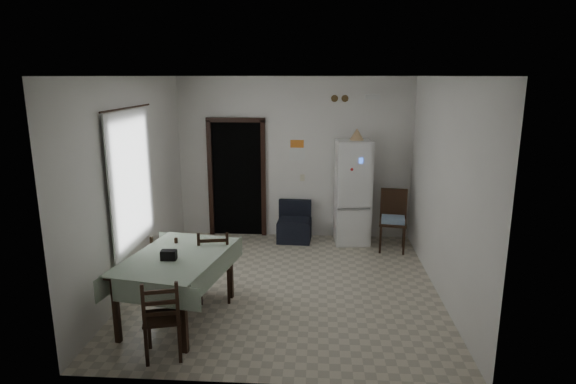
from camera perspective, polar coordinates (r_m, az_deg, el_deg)
The scene contains 25 objects.
ground at distance 6.96m, azimuth -0.27°, elevation -11.03°, with size 4.50×4.50×0.00m, color #C1B69D.
ceiling at distance 6.33m, azimuth -0.30°, elevation 13.58°, with size 4.20×4.50×0.02m, color white, non-canonical shape.
wall_back at distance 8.70m, azimuth 0.75°, elevation 3.99°, with size 4.20×0.02×2.90m, color white, non-canonical shape.
wall_front at distance 4.34m, azimuth -2.37°, elevation -5.97°, with size 4.20×0.02×2.90m, color white, non-canonical shape.
wall_left at distance 6.96m, azimuth -17.80°, elevation 0.90°, with size 0.02×4.50×2.90m, color white, non-canonical shape.
wall_right at distance 6.69m, azimuth 17.97°, elevation 0.38°, with size 0.02×4.50×2.90m, color white, non-canonical shape.
doorway at distance 9.08m, azimuth -5.82°, elevation 1.83°, with size 1.06×0.52×2.22m.
window_recess at distance 6.78m, azimuth -18.86°, elevation 1.35°, with size 0.10×1.20×1.60m, color silver.
curtain at distance 6.74m, azimuth -18.00°, elevation 1.35°, with size 0.02×1.45×1.85m, color silver.
curtain_rod at distance 6.61m, azimuth -18.53°, elevation 9.42°, with size 0.02×0.02×1.60m, color black.
calendar at distance 8.66m, azimuth 1.08°, elevation 5.08°, with size 0.28×0.02×0.40m, color white.
calendar_image at distance 8.64m, azimuth 1.08°, elevation 5.73°, with size 0.24×0.01×0.14m, color orange.
light_switch at distance 8.75m, azimuth 1.72°, elevation 1.70°, with size 0.08×0.02×0.12m, color beige.
vent_left at distance 8.56m, azimuth 5.54°, elevation 10.98°, with size 0.12×0.12×0.03m, color brown.
vent_right at distance 8.57m, azimuth 6.76°, elevation 10.95°, with size 0.12×0.12×0.03m, color brown.
emergency_light at distance 8.58m, azimuth 9.97°, elevation 11.05°, with size 0.25×0.07×0.09m, color white.
fridge at distance 8.50m, azimuth 7.67°, elevation -0.03°, with size 0.59×0.59×1.83m, color white, non-canonical shape.
tan_cone at distance 8.35m, azimuth 8.17°, elevation 6.80°, with size 0.25×0.25×0.20m, color tan.
navy_seat at distance 8.64m, azimuth 0.76°, elevation -3.55°, with size 0.59×0.57×0.71m, color black, non-canonical shape.
corner_chair at distance 8.32m, azimuth 12.33°, elevation -3.39°, with size 0.45×0.45×1.03m, color black, non-canonical shape.
dining_table at distance 6.10m, azimuth -12.86°, elevation -10.91°, with size 1.03×1.57×0.82m, color #97AA91, non-canonical shape.
black_bag at distance 5.80m, azimuth -13.95°, elevation -7.26°, with size 0.18×0.11×0.12m, color black.
dining_chair_far_left at distance 6.68m, azimuth -13.83°, elevation -8.39°, with size 0.38×0.38×0.89m, color black, non-canonical shape.
dining_chair_far_right at distance 6.49m, azimuth -8.69°, elevation -8.43°, with size 0.42×0.42×0.97m, color black, non-canonical shape.
dining_chair_near_head at distance 5.36m, azimuth -14.63°, elevation -14.10°, with size 0.39×0.39×0.90m, color black, non-canonical shape.
Camera 1 is at (0.44, -6.31, 2.90)m, focal length 30.00 mm.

